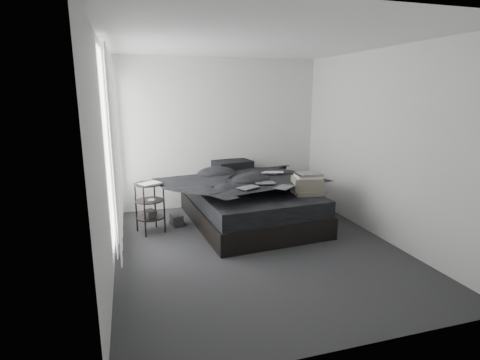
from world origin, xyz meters
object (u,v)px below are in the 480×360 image
object	(u,v)px
laptop	(273,168)
bed	(250,213)
side_stand	(150,208)
box_lower	(306,218)

from	to	relation	value
laptop	bed	bearing A→B (deg)	-154.50
bed	side_stand	world-z (taller)	side_stand
bed	box_lower	world-z (taller)	box_lower
bed	box_lower	size ratio (longest dim) A/B	4.82
side_stand	box_lower	bearing A→B (deg)	-13.34
side_stand	laptop	bearing A→B (deg)	2.64
side_stand	box_lower	xyz separation A→B (m)	(2.26, -0.54, -0.19)
side_stand	box_lower	size ratio (longest dim) A/B	1.56
bed	laptop	distance (m)	0.79
box_lower	side_stand	bearing A→B (deg)	166.66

